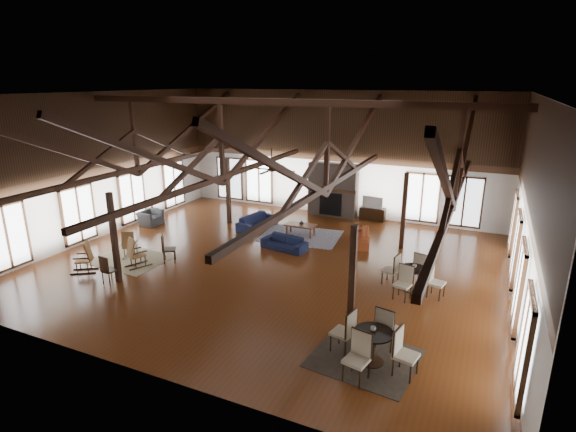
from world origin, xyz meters
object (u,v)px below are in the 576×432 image
at_px(sofa_navy_left, 257,222).
at_px(sofa_orange, 360,237).
at_px(cafe_table_far, 413,275).
at_px(coffee_table, 300,226).
at_px(tv_console, 372,214).
at_px(sofa_navy_front, 284,243).
at_px(cafe_table_near, 373,341).
at_px(armchair, 150,218).

height_order(sofa_navy_left, sofa_orange, sofa_navy_left).
xyz_separation_m(sofa_orange, cafe_table_far, (2.71, -3.51, 0.25)).
xyz_separation_m(coffee_table, tv_console, (2.26, 3.52, -0.15)).
relative_size(sofa_navy_front, tv_console, 1.53).
xyz_separation_m(sofa_navy_left, cafe_table_far, (7.46, -3.50, 0.22)).
bearing_deg(coffee_table, sofa_orange, 3.82).
distance_m(sofa_orange, cafe_table_far, 4.44).
height_order(sofa_orange, cafe_table_far, cafe_table_far).
height_order(sofa_navy_front, cafe_table_near, cafe_table_near).
distance_m(sofa_orange, coffee_table, 2.59).
xyz_separation_m(coffee_table, armchair, (-6.94, -1.45, -0.13)).
xyz_separation_m(sofa_navy_front, sofa_navy_left, (-2.22, 1.90, 0.04)).
height_order(coffee_table, tv_console, tv_console).
bearing_deg(sofa_navy_left, sofa_orange, -79.02).
bearing_deg(coffee_table, cafe_table_far, -31.64).
bearing_deg(sofa_navy_front, coffee_table, 100.01).
bearing_deg(coffee_table, sofa_navy_front, -87.38).
bearing_deg(sofa_navy_left, armchair, 119.01).
bearing_deg(sofa_orange, sofa_navy_left, -105.63).
distance_m(sofa_orange, armchair, 9.66).
bearing_deg(sofa_navy_front, armchair, -174.40).
height_order(coffee_table, cafe_table_near, cafe_table_near).
xyz_separation_m(sofa_navy_front, tv_console, (2.21, 5.30, 0.03)).
distance_m(cafe_table_near, cafe_table_far, 4.30).
relative_size(sofa_orange, armchair, 1.94).
bearing_deg(cafe_table_near, tv_console, 104.18).
xyz_separation_m(armchair, cafe_table_near, (12.03, -6.22, 0.25)).
distance_m(coffee_table, cafe_table_far, 6.28).
distance_m(cafe_table_near, tv_console, 11.55).
distance_m(sofa_navy_left, armchair, 5.03).
xyz_separation_m(sofa_orange, cafe_table_near, (2.50, -7.80, 0.29)).
bearing_deg(sofa_orange, coffee_table, -102.84).
xyz_separation_m(sofa_navy_left, tv_console, (4.42, 3.40, -0.01)).
relative_size(sofa_navy_left, armchair, 2.12).
relative_size(sofa_navy_left, coffee_table, 1.58).
distance_m(armchair, cafe_table_near, 13.55).
height_order(sofa_navy_front, armchair, armchair).
relative_size(armchair, cafe_table_near, 0.44).
distance_m(sofa_navy_front, sofa_orange, 3.17).
height_order(sofa_navy_front, sofa_orange, sofa_orange).
relative_size(cafe_table_far, tv_console, 1.74).
bearing_deg(sofa_orange, armchair, -96.35).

